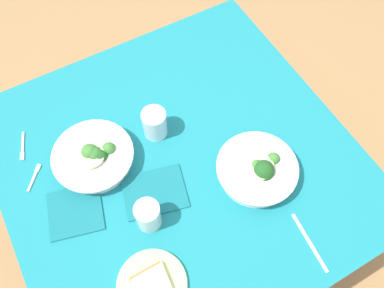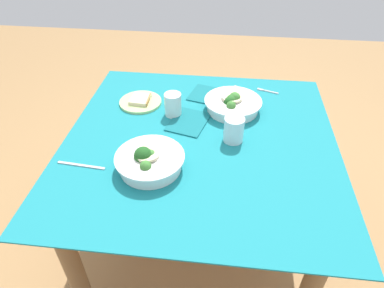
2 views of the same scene
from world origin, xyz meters
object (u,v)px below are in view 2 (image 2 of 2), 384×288
at_px(broccoli_bowl_far, 149,161).
at_px(table_knife_left, 81,165).
at_px(napkin_folded_upper, 189,122).
at_px(broccoli_bowl_near, 233,104).
at_px(fork_by_near_bowl, 267,91).
at_px(water_glass_center, 234,130).
at_px(fork_by_far_bowl, 243,90).
at_px(napkin_folded_lower, 208,95).
at_px(bread_side_plate, 141,101).
at_px(water_glass_side, 173,104).

height_order(broccoli_bowl_far, table_knife_left, broccoli_bowl_far).
height_order(broccoli_bowl_far, napkin_folded_upper, broccoli_bowl_far).
xyz_separation_m(broccoli_bowl_near, fork_by_near_bowl, (0.19, -0.17, -0.03)).
relative_size(water_glass_center, fork_by_far_bowl, 1.31).
distance_m(broccoli_bowl_near, napkin_folded_lower, 0.17).
distance_m(broccoli_bowl_far, water_glass_center, 0.36).
bearing_deg(napkin_folded_lower, broccoli_bowl_near, -134.67).
bearing_deg(fork_by_near_bowl, bread_side_plate, 36.46).
xyz_separation_m(broccoli_bowl_near, fork_by_far_bowl, (0.19, -0.05, -0.03)).
distance_m(bread_side_plate, water_glass_side, 0.19).
relative_size(water_glass_center, fork_by_near_bowl, 1.00).
bearing_deg(water_glass_center, bread_side_plate, 62.02).
bearing_deg(water_glass_center, fork_by_far_bowl, -5.49).
distance_m(water_glass_side, napkin_folded_upper, 0.11).
relative_size(broccoli_bowl_far, fork_by_far_bowl, 3.17).
bearing_deg(napkin_folded_lower, table_knife_left, 142.72).
bearing_deg(bread_side_plate, broccoli_bowl_far, -162.40).
bearing_deg(fork_by_far_bowl, napkin_folded_lower, -116.82).
relative_size(broccoli_bowl_near, napkin_folded_lower, 1.61).
height_order(fork_by_near_bowl, table_knife_left, same).
distance_m(napkin_folded_upper, napkin_folded_lower, 0.25).
xyz_separation_m(water_glass_center, napkin_folded_upper, (0.10, 0.19, -0.05)).
distance_m(broccoli_bowl_far, napkin_folded_lower, 0.57).
bearing_deg(broccoli_bowl_near, fork_by_far_bowl, -13.95).
relative_size(fork_by_near_bowl, napkin_folded_upper, 0.55).
relative_size(fork_by_far_bowl, napkin_folded_upper, 0.42).
height_order(water_glass_center, table_knife_left, water_glass_center).
distance_m(water_glass_center, fork_by_far_bowl, 0.41).
relative_size(broccoli_bowl_near, napkin_folded_upper, 1.35).
height_order(water_glass_center, napkin_folded_upper, water_glass_center).
height_order(water_glass_side, fork_by_far_bowl, water_glass_side).
bearing_deg(table_knife_left, water_glass_side, 57.74).
distance_m(table_knife_left, napkin_folded_upper, 0.48).
bearing_deg(broccoli_bowl_near, fork_by_near_bowl, -41.05).
distance_m(water_glass_center, fork_by_near_bowl, 0.44).
xyz_separation_m(bread_side_plate, water_glass_side, (-0.08, -0.17, 0.04)).
relative_size(water_glass_side, napkin_folded_upper, 0.54).
distance_m(water_glass_center, napkin_folded_upper, 0.22).
distance_m(water_glass_side, table_knife_left, 0.48).
height_order(broccoli_bowl_far, napkin_folded_lower, broccoli_bowl_far).
height_order(fork_by_near_bowl, napkin_folded_lower, napkin_folded_lower).
relative_size(water_glass_side, table_knife_left, 0.55).
distance_m(broccoli_bowl_near, table_knife_left, 0.70).
xyz_separation_m(table_knife_left, napkin_folded_upper, (0.32, -0.36, 0.00)).
height_order(broccoli_bowl_near, fork_by_near_bowl, broccoli_bowl_near).
distance_m(water_glass_side, napkin_folded_lower, 0.24).
relative_size(water_glass_side, fork_by_far_bowl, 1.30).
height_order(broccoli_bowl_far, broccoli_bowl_near, broccoli_bowl_far).
distance_m(water_glass_center, table_knife_left, 0.60).
distance_m(broccoli_bowl_far, table_knife_left, 0.26).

